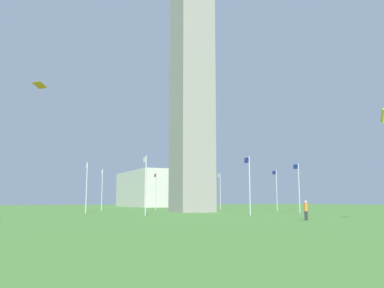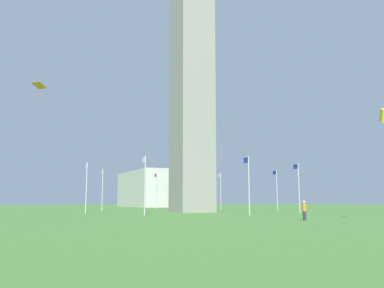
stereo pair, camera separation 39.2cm
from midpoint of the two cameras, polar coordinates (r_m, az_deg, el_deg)
ground_plane at (r=62.72m, az=0.18°, el=-9.63°), size 260.00×260.00×0.00m
obelisk_monument at (r=67.04m, az=0.17°, el=12.68°), size 5.60×5.60×50.93m
flagpole_n at (r=77.70m, az=-4.92°, el=-6.42°), size 1.12×0.14×7.05m
flagpole_ne at (r=69.96m, az=-12.44°, el=-6.09°), size 1.12×0.14×7.05m
flagpole_e at (r=57.84m, az=-14.56°, el=-5.64°), size 1.12×0.14×7.05m
flagpole_se at (r=47.95m, az=-6.47°, el=-5.40°), size 1.12×0.14×7.05m
flagpole_s at (r=48.67m, az=8.26°, el=-5.41°), size 1.12×0.14×7.05m
flagpole_sw at (r=59.27m, az=15.06°, el=-5.68°), size 1.12×0.14×7.05m
flagpole_w at (r=71.14m, az=12.08°, el=-6.13°), size 1.12×0.14×7.05m
flagpole_nw at (r=78.15m, az=4.22°, el=-6.44°), size 1.12×0.14×7.05m
person_orange_shirt at (r=37.56m, az=15.94°, el=-9.06°), size 0.32×0.32×1.74m
kite_orange_diamond at (r=51.71m, az=-20.67°, el=7.72°), size 1.84×1.83×2.11m
distant_building at (r=120.07m, az=-6.31°, el=-6.37°), size 28.65×10.28×10.31m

